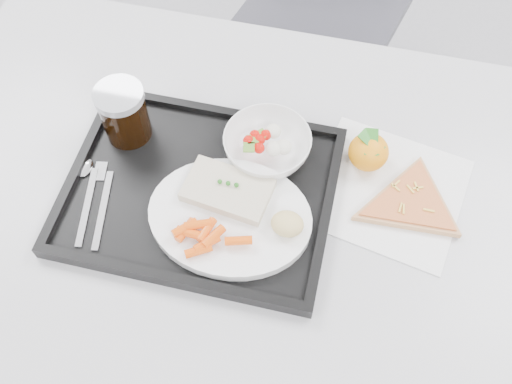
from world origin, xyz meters
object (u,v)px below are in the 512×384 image
at_px(table, 236,207).
at_px(pizza_slice, 411,203).
at_px(tangerine, 368,152).
at_px(dinner_plate, 230,217).
at_px(salad_bowl, 267,145).
at_px(tray, 200,191).
at_px(cola_glass, 124,113).

distance_m(table, pizza_slice, 0.31).
bearing_deg(tangerine, pizza_slice, -39.48).
xyz_separation_m(dinner_plate, salad_bowl, (0.03, 0.14, 0.01)).
distance_m(tray, dinner_plate, 0.08).
bearing_deg(pizza_slice, tray, -170.65).
distance_m(tray, salad_bowl, 0.14).
distance_m(cola_glass, pizza_slice, 0.51).
xyz_separation_m(salad_bowl, cola_glass, (-0.25, -0.01, 0.03)).
bearing_deg(pizza_slice, salad_bowl, 170.94).
bearing_deg(tray, tangerine, 25.55).
bearing_deg(cola_glass, tangerine, 5.35).
bearing_deg(tangerine, tray, -154.45).
distance_m(tray, pizza_slice, 0.36).
distance_m(dinner_plate, pizza_slice, 0.31).
relative_size(tray, dinner_plate, 1.67).
distance_m(cola_glass, tangerine, 0.43).
height_order(tangerine, pizza_slice, tangerine).
height_order(table, dinner_plate, dinner_plate).
bearing_deg(dinner_plate, tangerine, 40.21).
bearing_deg(table, pizza_slice, 6.46).
distance_m(dinner_plate, cola_glass, 0.26).
xyz_separation_m(table, salad_bowl, (0.04, 0.07, 0.11)).
bearing_deg(dinner_plate, pizza_slice, 19.49).
relative_size(table, salad_bowl, 7.89).
height_order(dinner_plate, tangerine, tangerine).
relative_size(tray, cola_glass, 4.17).
distance_m(dinner_plate, salad_bowl, 0.15).
xyz_separation_m(table, dinner_plate, (0.01, -0.07, 0.09)).
bearing_deg(salad_bowl, tray, -133.71).
bearing_deg(dinner_plate, tray, 145.66).
distance_m(tangerine, pizza_slice, 0.11).
bearing_deg(pizza_slice, tangerine, 140.52).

